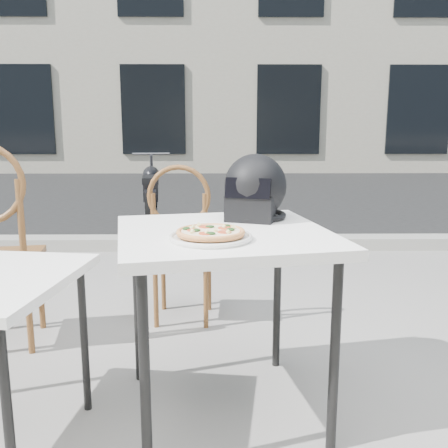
{
  "coord_description": "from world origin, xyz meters",
  "views": [
    {
      "loc": [
        -0.09,
        -1.87,
        1.21
      ],
      "look_at": [
        -0.06,
        -0.01,
        0.85
      ],
      "focal_mm": 40.0,
      "sensor_mm": 36.0,
      "label": 1
    }
  ],
  "objects_px": {
    "plate": "(211,237)",
    "cafe_table_main": "(224,248)",
    "helmet": "(255,190)",
    "cafe_chair_main": "(181,236)",
    "pizza": "(211,232)",
    "motorcycle": "(152,197)"
  },
  "relations": [
    {
      "from": "plate",
      "to": "cafe_table_main",
      "type": "bearing_deg",
      "value": 73.55
    },
    {
      "from": "helmet",
      "to": "cafe_chair_main",
      "type": "distance_m",
      "value": 0.9
    },
    {
      "from": "cafe_table_main",
      "to": "helmet",
      "type": "distance_m",
      "value": 0.36
    },
    {
      "from": "cafe_table_main",
      "to": "cafe_chair_main",
      "type": "bearing_deg",
      "value": 103.99
    },
    {
      "from": "plate",
      "to": "helmet",
      "type": "bearing_deg",
      "value": 65.88
    },
    {
      "from": "plate",
      "to": "cafe_chair_main",
      "type": "height_order",
      "value": "cafe_chair_main"
    },
    {
      "from": "cafe_table_main",
      "to": "helmet",
      "type": "height_order",
      "value": "helmet"
    },
    {
      "from": "plate",
      "to": "pizza",
      "type": "xyz_separation_m",
      "value": [
        -0.0,
        0.0,
        0.02
      ]
    },
    {
      "from": "pizza",
      "to": "helmet",
      "type": "relative_size",
      "value": 0.92
    },
    {
      "from": "motorcycle",
      "to": "helmet",
      "type": "bearing_deg",
      "value": -81.7
    },
    {
      "from": "plate",
      "to": "motorcycle",
      "type": "distance_m",
      "value": 4.16
    },
    {
      "from": "cafe_table_main",
      "to": "motorcycle",
      "type": "height_order",
      "value": "motorcycle"
    },
    {
      "from": "cafe_table_main",
      "to": "cafe_chair_main",
      "type": "relative_size",
      "value": 0.99
    },
    {
      "from": "helmet",
      "to": "motorcycle",
      "type": "height_order",
      "value": "helmet"
    },
    {
      "from": "plate",
      "to": "motorcycle",
      "type": "height_order",
      "value": "motorcycle"
    },
    {
      "from": "cafe_chair_main",
      "to": "motorcycle",
      "type": "relative_size",
      "value": 0.56
    },
    {
      "from": "plate",
      "to": "pizza",
      "type": "distance_m",
      "value": 0.02
    },
    {
      "from": "helmet",
      "to": "motorcycle",
      "type": "relative_size",
      "value": 0.21
    },
    {
      "from": "pizza",
      "to": "motorcycle",
      "type": "bearing_deg",
      "value": 100.59
    },
    {
      "from": "plate",
      "to": "cafe_chair_main",
      "type": "xyz_separation_m",
      "value": [
        -0.2,
        1.15,
        -0.25
      ]
    },
    {
      "from": "plate",
      "to": "pizza",
      "type": "relative_size",
      "value": 1.0
    },
    {
      "from": "cafe_table_main",
      "to": "helmet",
      "type": "relative_size",
      "value": 2.64
    }
  ]
}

